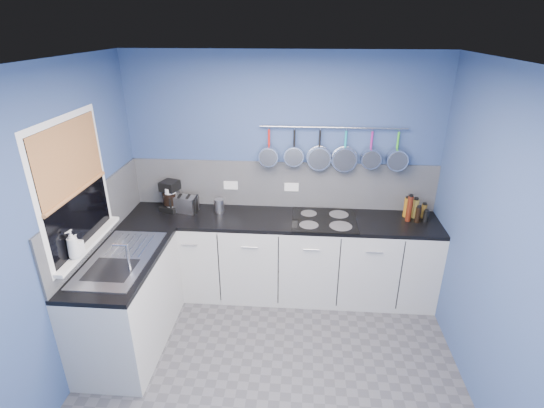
# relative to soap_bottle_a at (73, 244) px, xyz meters

# --- Properties ---
(floor) EXTENTS (3.20, 3.00, 0.02)m
(floor) POSITION_rel_soap_bottle_a_xyz_m (1.53, -0.05, -1.18)
(floor) COLOR #47474C
(floor) RESTS_ON ground
(ceiling) EXTENTS (3.20, 3.00, 0.02)m
(ceiling) POSITION_rel_soap_bottle_a_xyz_m (1.53, -0.05, 1.34)
(ceiling) COLOR white
(ceiling) RESTS_ON ground
(wall_back) EXTENTS (3.20, 0.02, 2.50)m
(wall_back) POSITION_rel_soap_bottle_a_xyz_m (1.53, 1.46, 0.08)
(wall_back) COLOR navy
(wall_back) RESTS_ON ground
(wall_left) EXTENTS (0.02, 3.00, 2.50)m
(wall_left) POSITION_rel_soap_bottle_a_xyz_m (-0.08, -0.05, 0.08)
(wall_left) COLOR navy
(wall_left) RESTS_ON ground
(wall_right) EXTENTS (0.02, 3.00, 2.50)m
(wall_right) POSITION_rel_soap_bottle_a_xyz_m (3.14, -0.05, 0.08)
(wall_right) COLOR navy
(wall_right) RESTS_ON ground
(backsplash_back) EXTENTS (3.20, 0.02, 0.50)m
(backsplash_back) POSITION_rel_soap_bottle_a_xyz_m (1.53, 1.43, -0.02)
(backsplash_back) COLOR gray
(backsplash_back) RESTS_ON wall_back
(backsplash_left) EXTENTS (0.02, 1.80, 0.50)m
(backsplash_left) POSITION_rel_soap_bottle_a_xyz_m (-0.06, 0.55, -0.02)
(backsplash_left) COLOR gray
(backsplash_left) RESTS_ON wall_left
(cabinet_run_back) EXTENTS (3.20, 0.60, 0.86)m
(cabinet_run_back) POSITION_rel_soap_bottle_a_xyz_m (1.53, 1.15, -0.74)
(cabinet_run_back) COLOR #B8B6B1
(cabinet_run_back) RESTS_ON ground
(worktop_back) EXTENTS (3.20, 0.60, 0.04)m
(worktop_back) POSITION_rel_soap_bottle_a_xyz_m (1.53, 1.15, -0.29)
(worktop_back) COLOR black
(worktop_back) RESTS_ON cabinet_run_back
(cabinet_run_left) EXTENTS (0.60, 1.20, 0.86)m
(cabinet_run_left) POSITION_rel_soap_bottle_a_xyz_m (0.23, 0.25, -0.74)
(cabinet_run_left) COLOR #B8B6B1
(cabinet_run_left) RESTS_ON ground
(worktop_left) EXTENTS (0.60, 1.20, 0.04)m
(worktop_left) POSITION_rel_soap_bottle_a_xyz_m (0.23, 0.25, -0.29)
(worktop_left) COLOR black
(worktop_left) RESTS_ON cabinet_run_left
(window_frame) EXTENTS (0.01, 1.00, 1.10)m
(window_frame) POSITION_rel_soap_bottle_a_xyz_m (-0.05, 0.25, 0.38)
(window_frame) COLOR white
(window_frame) RESTS_ON wall_left
(window_glass) EXTENTS (0.01, 0.90, 1.00)m
(window_glass) POSITION_rel_soap_bottle_a_xyz_m (-0.04, 0.25, 0.38)
(window_glass) COLOR black
(window_glass) RESTS_ON wall_left
(bamboo_blind) EXTENTS (0.01, 0.90, 0.55)m
(bamboo_blind) POSITION_rel_soap_bottle_a_xyz_m (-0.03, 0.25, 0.61)
(bamboo_blind) COLOR #A7733F
(bamboo_blind) RESTS_ON wall_left
(window_sill) EXTENTS (0.10, 0.98, 0.03)m
(window_sill) POSITION_rel_soap_bottle_a_xyz_m (-0.02, 0.25, -0.13)
(window_sill) COLOR white
(window_sill) RESTS_ON wall_left
(sink_unit) EXTENTS (0.50, 0.95, 0.01)m
(sink_unit) POSITION_rel_soap_bottle_a_xyz_m (0.23, 0.25, -0.27)
(sink_unit) COLOR silver
(sink_unit) RESTS_ON worktop_left
(mixer_tap) EXTENTS (0.12, 0.08, 0.26)m
(mixer_tap) POSITION_rel_soap_bottle_a_xyz_m (0.39, 0.07, -0.14)
(mixer_tap) COLOR silver
(mixer_tap) RESTS_ON worktop_left
(socket_left) EXTENTS (0.15, 0.01, 0.09)m
(socket_left) POSITION_rel_soap_bottle_a_xyz_m (0.98, 1.42, -0.04)
(socket_left) COLOR white
(socket_left) RESTS_ON backsplash_back
(socket_right) EXTENTS (0.15, 0.01, 0.09)m
(socket_right) POSITION_rel_soap_bottle_a_xyz_m (1.63, 1.42, -0.04)
(socket_right) COLOR white
(socket_right) RESTS_ON backsplash_back
(pot_rail) EXTENTS (1.45, 0.02, 0.02)m
(pot_rail) POSITION_rel_soap_bottle_a_xyz_m (2.03, 1.40, 0.61)
(pot_rail) COLOR silver
(pot_rail) RESTS_ON wall_back
(soap_bottle_a) EXTENTS (0.11, 0.11, 0.24)m
(soap_bottle_a) POSITION_rel_soap_bottle_a_xyz_m (0.00, 0.00, 0.00)
(soap_bottle_a) COLOR white
(soap_bottle_a) RESTS_ON window_sill
(soap_bottle_b) EXTENTS (0.09, 0.09, 0.17)m
(soap_bottle_b) POSITION_rel_soap_bottle_a_xyz_m (0.00, 0.05, -0.03)
(soap_bottle_b) COLOR white
(soap_bottle_b) RESTS_ON window_sill
(paper_towel) EXTENTS (0.14, 0.14, 0.26)m
(paper_towel) POSITION_rel_soap_bottle_a_xyz_m (0.37, 1.23, -0.14)
(paper_towel) COLOR white
(paper_towel) RESTS_ON worktop_back
(coffee_maker) EXTENTS (0.23, 0.24, 0.32)m
(coffee_maker) POSITION_rel_soap_bottle_a_xyz_m (0.36, 1.25, -0.11)
(coffee_maker) COLOR black
(coffee_maker) RESTS_ON worktop_back
(toaster) EXTENTS (0.28, 0.20, 0.17)m
(toaster) POSITION_rel_soap_bottle_a_xyz_m (0.52, 1.23, -0.19)
(toaster) COLOR silver
(toaster) RESTS_ON worktop_back
(canister) EXTENTS (0.11, 0.11, 0.14)m
(canister) POSITION_rel_soap_bottle_a_xyz_m (0.88, 1.24, -0.20)
(canister) COLOR silver
(canister) RESTS_ON worktop_back
(hob) EXTENTS (0.64, 0.56, 0.01)m
(hob) POSITION_rel_soap_bottle_a_xyz_m (1.97, 1.11, -0.26)
(hob) COLOR black
(hob) RESTS_ON worktop_back
(pan_0) EXTENTS (0.20, 0.12, 0.39)m
(pan_0) POSITION_rel_soap_bottle_a_xyz_m (1.40, 1.39, 0.42)
(pan_0) COLOR silver
(pan_0) RESTS_ON pot_rail
(pan_1) EXTENTS (0.20, 0.09, 0.39)m
(pan_1) POSITION_rel_soap_bottle_a_xyz_m (1.65, 1.39, 0.41)
(pan_1) COLOR silver
(pan_1) RESTS_ON pot_rail
(pan_2) EXTENTS (0.24, 0.07, 0.43)m
(pan_2) POSITION_rel_soap_bottle_a_xyz_m (1.90, 1.39, 0.39)
(pan_2) COLOR silver
(pan_2) RESTS_ON pot_rail
(pan_3) EXTENTS (0.26, 0.06, 0.45)m
(pan_3) POSITION_rel_soap_bottle_a_xyz_m (2.16, 1.39, 0.39)
(pan_3) COLOR silver
(pan_3) RESTS_ON pot_rail
(pan_4) EXTENTS (0.20, 0.12, 0.39)m
(pan_4) POSITION_rel_soap_bottle_a_xyz_m (2.41, 1.39, 0.42)
(pan_4) COLOR silver
(pan_4) RESTS_ON pot_rail
(pan_5) EXTENTS (0.21, 0.12, 0.40)m
(pan_5) POSITION_rel_soap_bottle_a_xyz_m (2.67, 1.39, 0.41)
(pan_5) COLOR silver
(pan_5) RESTS_ON pot_rail
(condiment_0) EXTENTS (0.06, 0.06, 0.14)m
(condiment_0) POSITION_rel_soap_bottle_a_xyz_m (2.98, 1.26, -0.20)
(condiment_0) COLOR brown
(condiment_0) RESTS_ON worktop_back
(condiment_1) EXTENTS (0.07, 0.07, 0.19)m
(condiment_1) POSITION_rel_soap_bottle_a_xyz_m (2.89, 1.26, -0.17)
(condiment_1) COLOR olive
(condiment_1) RESTS_ON worktop_back
(condiment_2) EXTENTS (0.07, 0.07, 0.20)m
(condiment_2) POSITION_rel_soap_bottle_a_xyz_m (2.81, 1.28, -0.17)
(condiment_2) COLOR #8C5914
(condiment_2) RESTS_ON worktop_back
(condiment_3) EXTENTS (0.06, 0.06, 0.11)m
(condiment_3) POSITION_rel_soap_bottle_a_xyz_m (2.98, 1.18, -0.21)
(condiment_3) COLOR black
(condiment_3) RESTS_ON worktop_back
(condiment_4) EXTENTS (0.05, 0.05, 0.16)m
(condiment_4) POSITION_rel_soap_bottle_a_xyz_m (2.89, 1.15, -0.19)
(condiment_4) COLOR black
(condiment_4) RESTS_ON worktop_back
(condiment_5) EXTENTS (0.05, 0.05, 0.26)m
(condiment_5) POSITION_rel_soap_bottle_a_xyz_m (2.81, 1.17, -0.14)
(condiment_5) COLOR #4C190C
(condiment_5) RESTS_ON worktop_back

